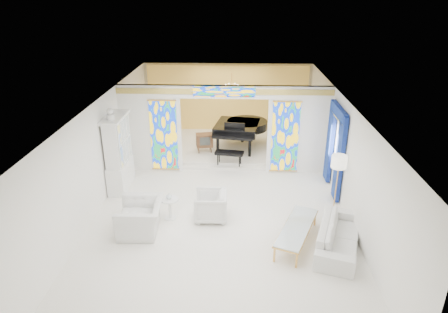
{
  "coord_description": "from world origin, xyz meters",
  "views": [
    {
      "loc": [
        0.45,
        -10.63,
        5.91
      ],
      "look_at": [
        0.06,
        0.2,
        1.29
      ],
      "focal_mm": 32.0,
      "sensor_mm": 36.0,
      "label": 1
    }
  ],
  "objects_px": {
    "armchair_right": "(211,206)",
    "coffee_table": "(297,228)",
    "armchair_left": "(141,217)",
    "tv_console": "(204,140)",
    "china_cabinet": "(119,154)",
    "grand_piano": "(241,127)",
    "sofa": "(339,236)"
  },
  "relations": [
    {
      "from": "armchair_left",
      "to": "coffee_table",
      "type": "bearing_deg",
      "value": 81.32
    },
    {
      "from": "armchair_right",
      "to": "tv_console",
      "type": "bearing_deg",
      "value": -174.23
    },
    {
      "from": "armchair_right",
      "to": "tv_console",
      "type": "distance_m",
      "value": 4.46
    },
    {
      "from": "grand_piano",
      "to": "armchair_right",
      "type": "bearing_deg",
      "value": -90.55
    },
    {
      "from": "armchair_left",
      "to": "coffee_table",
      "type": "xyz_separation_m",
      "value": [
        3.98,
        -0.36,
        0.01
      ]
    },
    {
      "from": "armchair_left",
      "to": "grand_piano",
      "type": "distance_m",
      "value": 6.22
    },
    {
      "from": "coffee_table",
      "to": "armchair_left",
      "type": "bearing_deg",
      "value": 174.77
    },
    {
      "from": "china_cabinet",
      "to": "armchair_left",
      "type": "xyz_separation_m",
      "value": [
        1.18,
        -2.43,
        -0.76
      ]
    },
    {
      "from": "sofa",
      "to": "grand_piano",
      "type": "distance_m",
      "value": 6.63
    },
    {
      "from": "coffee_table",
      "to": "armchair_right",
      "type": "bearing_deg",
      "value": 154.9
    },
    {
      "from": "armchair_left",
      "to": "grand_piano",
      "type": "height_order",
      "value": "grand_piano"
    },
    {
      "from": "armchair_right",
      "to": "coffee_table",
      "type": "distance_m",
      "value": 2.44
    },
    {
      "from": "sofa",
      "to": "coffee_table",
      "type": "distance_m",
      "value": 1.02
    },
    {
      "from": "china_cabinet",
      "to": "coffee_table",
      "type": "distance_m",
      "value": 5.92
    },
    {
      "from": "grand_piano",
      "to": "china_cabinet",
      "type": "bearing_deg",
      "value": -130.84
    },
    {
      "from": "grand_piano",
      "to": "armchair_left",
      "type": "bearing_deg",
      "value": -105.85
    },
    {
      "from": "china_cabinet",
      "to": "coffee_table",
      "type": "bearing_deg",
      "value": -28.38
    },
    {
      "from": "armchair_left",
      "to": "armchair_right",
      "type": "relative_size",
      "value": 1.44
    },
    {
      "from": "grand_piano",
      "to": "tv_console",
      "type": "xyz_separation_m",
      "value": [
        -1.38,
        -0.52,
        -0.36
      ]
    },
    {
      "from": "armchair_right",
      "to": "coffee_table",
      "type": "xyz_separation_m",
      "value": [
        2.21,
        -1.03,
        0.02
      ]
    },
    {
      "from": "coffee_table",
      "to": "tv_console",
      "type": "bearing_deg",
      "value": 116.63
    },
    {
      "from": "armchair_right",
      "to": "coffee_table",
      "type": "height_order",
      "value": "armchair_right"
    },
    {
      "from": "armchair_left",
      "to": "tv_console",
      "type": "distance_m",
      "value": 5.25
    },
    {
      "from": "coffee_table",
      "to": "china_cabinet",
      "type": "bearing_deg",
      "value": 151.62
    },
    {
      "from": "armchair_left",
      "to": "tv_console",
      "type": "height_order",
      "value": "tv_console"
    },
    {
      "from": "armchair_right",
      "to": "grand_piano",
      "type": "bearing_deg",
      "value": 169.24
    },
    {
      "from": "armchair_right",
      "to": "coffee_table",
      "type": "relative_size",
      "value": 0.41
    },
    {
      "from": "armchair_right",
      "to": "sofa",
      "type": "distance_m",
      "value": 3.43
    },
    {
      "from": "china_cabinet",
      "to": "tv_console",
      "type": "distance_m",
      "value": 3.65
    },
    {
      "from": "china_cabinet",
      "to": "armchair_left",
      "type": "bearing_deg",
      "value": -64.02
    },
    {
      "from": "china_cabinet",
      "to": "grand_piano",
      "type": "bearing_deg",
      "value": 39.99
    },
    {
      "from": "tv_console",
      "to": "armchair_left",
      "type": "bearing_deg",
      "value": -115.24
    }
  ]
}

